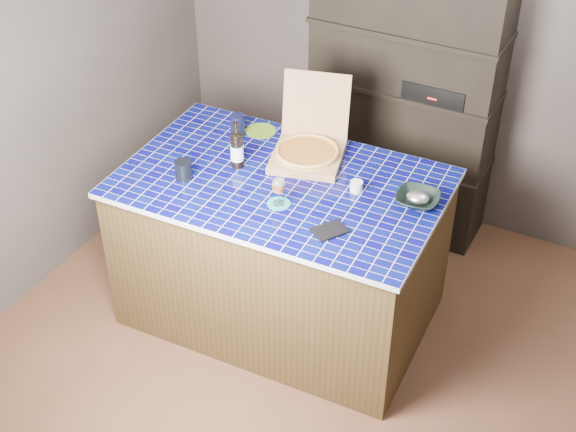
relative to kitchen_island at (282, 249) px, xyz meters
The scene contains 14 objects.
room 0.85m from the kitchen_island, 50.56° to the right, with size 3.50×3.50×3.50m.
shelving_unit 1.33m from the kitchen_island, 79.07° to the left, with size 1.20×0.41×1.80m.
kitchen_island is the anchor object (origin of this frame).
pizza_box 0.61m from the kitchen_island, 84.78° to the left, with size 0.50×0.56×0.43m.
mead_bottle 0.66m from the kitchen_island, behind, with size 0.08×0.08×0.28m.
teal_trivet 0.53m from the kitchen_island, 65.36° to the right, with size 0.12×0.12×0.01m, color teal.
wine_glass 0.64m from the kitchen_island, 65.36° to the right, with size 0.07×0.07×0.16m.
tumbler 0.76m from the kitchen_island, 155.28° to the right, with size 0.10×0.10×0.11m, color black.
dvd_case 0.72m from the kitchen_island, 33.84° to the right, with size 0.12×0.17×0.01m, color black.
bowl 0.91m from the kitchen_island, 11.30° to the left, with size 0.23×0.23×0.06m, color black.
foil_contents 0.92m from the kitchen_island, 11.30° to the left, with size 0.12×0.10×0.06m, color silver.
white_jar 0.66m from the kitchen_island, 14.50° to the left, with size 0.07×0.07×0.06m, color silver.
navy_cup 0.79m from the kitchen_island, 145.96° to the left, with size 0.08×0.08×0.13m, color black.
green_trivet 0.73m from the kitchen_island, 131.34° to the left, with size 0.19×0.19×0.01m, color #629720.
Camera 1 is at (1.51, -2.93, 3.44)m, focal length 50.00 mm.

